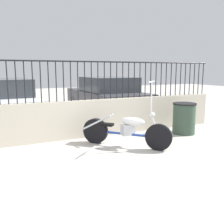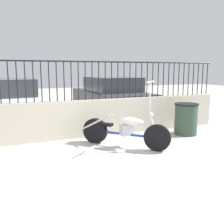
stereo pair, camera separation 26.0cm
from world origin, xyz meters
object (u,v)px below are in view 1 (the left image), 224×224
motorcycle_blue (122,130)px  car_dark_grey (107,96)px  car_white (1,102)px  trash_bin (184,118)px

motorcycle_blue → car_dark_grey: (1.35, 3.83, 0.34)m
car_white → trash_bin: bearing=-129.8°
trash_bin → motorcycle_blue: bearing=-172.0°
motorcycle_blue → trash_bin: bearing=55.2°
motorcycle_blue → trash_bin: 2.07m
car_white → car_dark_grey: bearing=-89.4°
car_white → car_dark_grey: (3.71, 0.21, -0.00)m
motorcycle_blue → car_white: motorcycle_blue is taller
car_white → car_dark_grey: size_ratio=1.09×
motorcycle_blue → car_dark_grey: motorcycle_blue is taller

